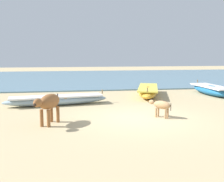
# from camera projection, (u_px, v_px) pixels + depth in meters

# --- Properties ---
(ground) EXTENTS (80.00, 80.00, 0.00)m
(ground) POSITION_uv_depth(u_px,v_px,m) (138.00, 118.00, 10.65)
(ground) COLOR tan
(sea_water) EXTENTS (60.00, 20.00, 0.08)m
(sea_water) POSITION_uv_depth(u_px,v_px,m) (94.00, 77.00, 28.08)
(sea_water) COLOR slate
(sea_water) RESTS_ON ground
(fishing_boat_1) EXTENTS (2.36, 4.60, 0.73)m
(fishing_boat_1) POSITION_uv_depth(u_px,v_px,m) (148.00, 91.00, 16.19)
(fishing_boat_1) COLOR gold
(fishing_boat_1) RESTS_ON ground
(fishing_boat_2) EXTENTS (1.23, 3.83, 0.75)m
(fishing_boat_2) POSITION_uv_depth(u_px,v_px,m) (212.00, 90.00, 16.56)
(fishing_boat_2) COLOR #1E669E
(fishing_boat_2) RESTS_ON ground
(fishing_boat_4) EXTENTS (5.00, 1.67, 0.65)m
(fishing_boat_4) POSITION_uv_depth(u_px,v_px,m) (57.00, 100.00, 13.32)
(fishing_boat_4) COLOR #8CA5B7
(fishing_boat_4) RESTS_ON ground
(cow_adult_brown) EXTENTS (0.98, 1.57, 1.07)m
(cow_adult_brown) POSITION_uv_depth(u_px,v_px,m) (49.00, 103.00, 9.58)
(cow_adult_brown) COLOR brown
(cow_adult_brown) RESTS_ON ground
(calf_near_tan) EXTENTS (0.78, 0.89, 0.66)m
(calf_near_tan) POSITION_uv_depth(u_px,v_px,m) (161.00, 105.00, 10.73)
(calf_near_tan) COLOR tan
(calf_near_tan) RESTS_ON ground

